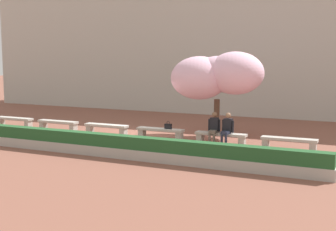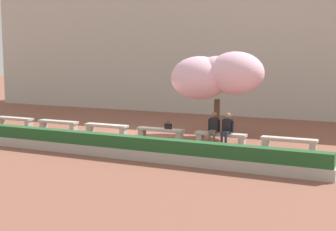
# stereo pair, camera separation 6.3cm
# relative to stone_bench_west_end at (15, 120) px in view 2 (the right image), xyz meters

# --- Properties ---
(ground_plane) EXTENTS (100.00, 100.00, 0.00)m
(ground_plane) POSITION_rel_stone_bench_west_end_xyz_m (6.85, 0.00, -0.31)
(ground_plane) COLOR brown
(building_facade) EXTENTS (31.65, 4.00, 8.83)m
(building_facade) POSITION_rel_stone_bench_west_end_xyz_m (6.85, 10.48, 4.10)
(building_facade) COLOR #B7B2A8
(building_facade) RESTS_ON ground
(stone_bench_west_end) EXTENTS (2.13, 0.44, 0.45)m
(stone_bench_west_end) POSITION_rel_stone_bench_west_end_xyz_m (0.00, 0.00, 0.00)
(stone_bench_west_end) COLOR #ADA89E
(stone_bench_west_end) RESTS_ON ground
(stone_bench_near_west) EXTENTS (2.13, 0.44, 0.45)m
(stone_bench_near_west) POSITION_rel_stone_bench_west_end_xyz_m (2.74, 0.00, 0.00)
(stone_bench_near_west) COLOR #ADA89E
(stone_bench_near_west) RESTS_ON ground
(stone_bench_center) EXTENTS (2.13, 0.44, 0.45)m
(stone_bench_center) POSITION_rel_stone_bench_west_end_xyz_m (5.48, 0.00, 0.00)
(stone_bench_center) COLOR #ADA89E
(stone_bench_center) RESTS_ON ground
(stone_bench_near_east) EXTENTS (2.13, 0.44, 0.45)m
(stone_bench_near_east) POSITION_rel_stone_bench_west_end_xyz_m (8.22, 0.00, 0.00)
(stone_bench_near_east) COLOR #ADA89E
(stone_bench_near_east) RESTS_ON ground
(stone_bench_east_end) EXTENTS (2.13, 0.44, 0.45)m
(stone_bench_east_end) POSITION_rel_stone_bench_west_end_xyz_m (10.96, 0.00, 0.00)
(stone_bench_east_end) COLOR #ADA89E
(stone_bench_east_end) RESTS_ON ground
(stone_bench_far_east) EXTENTS (2.13, 0.44, 0.45)m
(stone_bench_far_east) POSITION_rel_stone_bench_west_end_xyz_m (13.70, 0.00, 0.00)
(stone_bench_far_east) COLOR #ADA89E
(stone_bench_far_east) RESTS_ON ground
(person_seated_left) EXTENTS (0.51, 0.70, 1.29)m
(person_seated_left) POSITION_rel_stone_bench_west_end_xyz_m (10.67, -0.05, 0.39)
(person_seated_left) COLOR black
(person_seated_left) RESTS_ON ground
(person_seated_right) EXTENTS (0.51, 0.71, 1.29)m
(person_seated_right) POSITION_rel_stone_bench_west_end_xyz_m (11.24, -0.05, 0.39)
(person_seated_right) COLOR black
(person_seated_right) RESTS_ON ground
(handbag) EXTENTS (0.30, 0.15, 0.34)m
(handbag) POSITION_rel_stone_bench_west_end_xyz_m (8.60, -0.00, 0.27)
(handbag) COLOR black
(handbag) RESTS_ON stone_bench_near_east
(cherry_tree_main) EXTENTS (4.15, 2.75, 3.74)m
(cherry_tree_main) POSITION_rel_stone_bench_west_end_xyz_m (10.07, 1.92, 2.37)
(cherry_tree_main) COLOR #513828
(cherry_tree_main) RESTS_ON ground
(planter_hedge_foreground) EXTENTS (17.92, 0.50, 0.80)m
(planter_hedge_foreground) POSITION_rel_stone_bench_west_end_xyz_m (6.85, -3.94, 0.07)
(planter_hedge_foreground) COLOR #ADA89E
(planter_hedge_foreground) RESTS_ON ground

